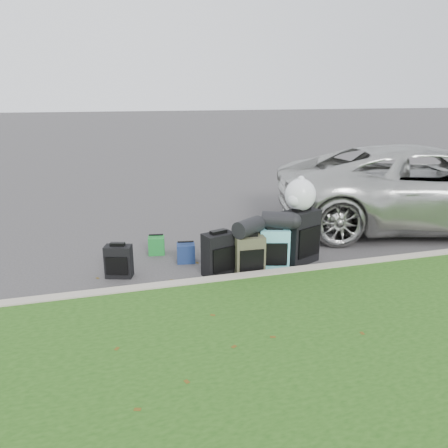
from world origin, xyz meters
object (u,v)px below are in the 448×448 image
object	(u,v)px
suv	(426,187)
suitcase_large_black_left	(219,254)
suitcase_teal	(274,249)
suitcase_large_black_right	(300,236)
suitcase_olive	(249,255)
tote_green	(156,246)
suitcase_small_black	(119,261)
tote_navy	(186,253)

from	to	relation	value
suv	suitcase_large_black_left	bearing A→B (deg)	120.59
suitcase_teal	suitcase_large_black_right	world-z (taller)	suitcase_large_black_right
suitcase_olive	tote_green	size ratio (longest dim) A/B	2.00
suitcase_small_black	tote_green	world-z (taller)	suitcase_small_black
suv	tote_navy	size ratio (longest dim) A/B	19.24
suitcase_large_black_left	tote_navy	xyz separation A→B (m)	(-0.37, 0.65, -0.18)
suitcase_small_black	suitcase_large_black_left	world-z (taller)	suitcase_large_black_left
suitcase_small_black	tote_navy	distance (m)	1.11
suitcase_small_black	suitcase_large_black_left	xyz separation A→B (m)	(1.44, -0.34, 0.09)
suitcase_small_black	suitcase_large_black_left	distance (m)	1.48
suv	suitcase_olive	world-z (taller)	suv
suitcase_small_black	suv	bearing A→B (deg)	26.21
suitcase_olive	suitcase_teal	xyz separation A→B (m)	(0.44, 0.10, 0.02)
suitcase_olive	suitcase_teal	world-z (taller)	suitcase_teal
suitcase_olive	suitcase_large_black_right	xyz separation A→B (m)	(0.95, 0.26, 0.13)
suitcase_small_black	suitcase_large_black_right	bearing A→B (deg)	14.06
suv	tote_green	xyz separation A→B (m)	(-5.44, -0.12, -0.67)
suitcase_large_black_left	suitcase_teal	size ratio (longest dim) A/B	1.02
suitcase_large_black_left	tote_green	world-z (taller)	suitcase_large_black_left
suitcase_teal	tote_green	xyz separation A→B (m)	(-1.67, 1.14, -0.17)
suitcase_large_black_right	tote_green	size ratio (longest dim) A/B	2.85
suitcase_teal	suitcase_large_black_right	size ratio (longest dim) A/B	0.75
suitcase_large_black_left	suitcase_olive	size ratio (longest dim) A/B	1.09
suitcase_olive	suitcase_small_black	bearing A→B (deg)	169.41
suitcase_large_black_right	suitcase_olive	bearing A→B (deg)	172.41
suitcase_small_black	tote_green	bearing A→B (deg)	68.39
suitcase_large_black_right	suv	bearing A→B (deg)	-4.20
suitcase_large_black_right	tote_green	bearing A→B (deg)	132.95
suitcase_small_black	suitcase_large_black_left	size ratio (longest dim) A/B	0.74
suitcase_small_black	tote_green	xyz separation A→B (m)	(0.66, 0.81, -0.09)
suitcase_large_black_left	suitcase_large_black_right	world-z (taller)	suitcase_large_black_right
suitcase_small_black	tote_green	size ratio (longest dim) A/B	1.61
suitcase_teal	tote_green	world-z (taller)	suitcase_teal
suitcase_olive	tote_green	world-z (taller)	suitcase_olive
suitcase_olive	suitcase_teal	bearing A→B (deg)	15.57
suitcase_large_black_left	suitcase_teal	world-z (taller)	suitcase_large_black_left
suitcase_olive	tote_navy	distance (m)	1.11
suitcase_large_black_right	tote_navy	size ratio (longest dim) A/B	2.81
suv	suitcase_olive	xyz separation A→B (m)	(-4.21, -1.36, -0.51)
suitcase_olive	suv	bearing A→B (deg)	20.31
suitcase_small_black	suitcase_olive	xyz separation A→B (m)	(1.88, -0.44, 0.06)
suv	suitcase_large_black_right	xyz separation A→B (m)	(-3.26, -1.10, -0.39)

